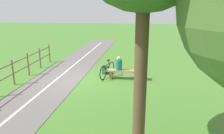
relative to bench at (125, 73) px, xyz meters
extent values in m
plane|color=#477A2D|center=(2.36, 0.41, -0.34)|extent=(80.00, 80.00, 0.00)
cube|color=#66605E|center=(3.41, 4.41, -0.33)|extent=(2.76, 36.02, 0.02)
cube|color=silver|center=(3.41, 4.41, -0.32)|extent=(0.31, 32.00, 0.00)
cube|color=#A88456|center=(0.00, 0.00, 0.10)|extent=(1.94, 0.38, 0.08)
cube|color=brown|center=(-0.73, 0.00, -0.14)|extent=(0.16, 0.34, 0.40)
cube|color=brown|center=(0.73, 0.00, -0.14)|extent=(0.16, 0.34, 0.40)
cylinder|color=#1E6B66|center=(0.33, 0.00, 0.40)|extent=(0.33, 0.33, 0.51)
sphere|color=beige|center=(0.33, 0.00, 0.74)|extent=(0.20, 0.20, 0.20)
torus|color=black|center=(1.10, 0.26, 0.02)|extent=(0.23, 0.70, 0.72)
torus|color=black|center=(0.82, -0.72, 0.02)|extent=(0.23, 0.70, 0.72)
cylinder|color=black|center=(0.96, -0.23, 0.32)|extent=(0.27, 0.84, 0.04)
cylinder|color=black|center=(1.00, -0.09, 0.17)|extent=(0.20, 0.61, 0.33)
cylinder|color=black|center=(0.92, -0.38, 0.42)|extent=(0.03, 0.03, 0.20)
cube|color=black|center=(0.92, -0.38, 0.53)|extent=(0.13, 0.21, 0.05)
cube|color=#1E4C2D|center=(1.16, -0.78, -0.12)|extent=(0.38, 0.32, 0.44)
cube|color=#245B37|center=(1.20, -0.65, -0.19)|extent=(0.23, 0.11, 0.20)
cylinder|color=brown|center=(5.30, -2.84, 0.26)|extent=(0.08, 0.08, 1.21)
cylinder|color=brown|center=(5.24, -1.37, 0.26)|extent=(0.08, 0.08, 1.21)
cylinder|color=brown|center=(5.18, 0.10, 0.26)|extent=(0.08, 0.08, 1.21)
cylinder|color=brown|center=(5.11, 1.57, 0.26)|extent=(0.08, 0.08, 1.21)
cylinder|color=brown|center=(-0.83, 5.83, 1.73)|extent=(0.29, 0.29, 4.14)
camera|label=1|loc=(-0.87, 10.40, 3.18)|focal=34.56mm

